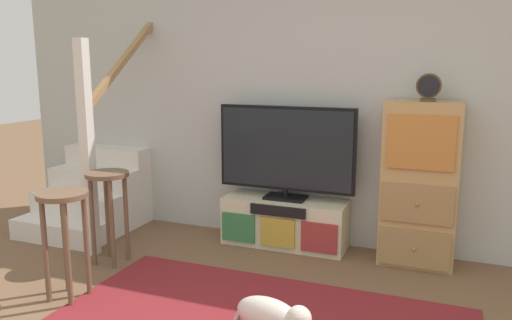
{
  "coord_description": "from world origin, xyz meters",
  "views": [
    {
      "loc": [
        1.05,
        -1.92,
        1.62
      ],
      "look_at": [
        -0.47,
        1.94,
        0.81
      ],
      "focal_mm": 35.71,
      "sensor_mm": 36.0,
      "label": 1
    }
  ],
  "objects_px": {
    "media_console": "(284,223)",
    "bar_stool_near": "(64,221)",
    "television": "(286,150)",
    "side_cabinet": "(420,185)",
    "bar_stool_far": "(108,196)",
    "desk_clock": "(429,87)",
    "dog": "(272,316)"
  },
  "relations": [
    {
      "from": "television",
      "to": "desk_clock",
      "type": "xyz_separation_m",
      "value": [
        1.14,
        -0.03,
        0.57
      ]
    },
    {
      "from": "bar_stool_far",
      "to": "dog",
      "type": "xyz_separation_m",
      "value": [
        1.6,
        -0.57,
        -0.44
      ]
    },
    {
      "from": "television",
      "to": "side_cabinet",
      "type": "bearing_deg",
      "value": -0.69
    },
    {
      "from": "bar_stool_far",
      "to": "television",
      "type": "bearing_deg",
      "value": 37.56
    },
    {
      "from": "television",
      "to": "dog",
      "type": "distance_m",
      "value": 1.71
    },
    {
      "from": "desk_clock",
      "to": "dog",
      "type": "xyz_separation_m",
      "value": [
        -0.73,
        -1.46,
        -1.31
      ]
    },
    {
      "from": "television",
      "to": "side_cabinet",
      "type": "relative_size",
      "value": 0.93
    },
    {
      "from": "media_console",
      "to": "bar_stool_near",
      "type": "height_order",
      "value": "bar_stool_near"
    },
    {
      "from": "side_cabinet",
      "to": "desk_clock",
      "type": "distance_m",
      "value": 0.77
    },
    {
      "from": "television",
      "to": "dog",
      "type": "relative_size",
      "value": 2.27
    },
    {
      "from": "television",
      "to": "side_cabinet",
      "type": "height_order",
      "value": "side_cabinet"
    },
    {
      "from": "bar_stool_far",
      "to": "media_console",
      "type": "bearing_deg",
      "value": 36.83
    },
    {
      "from": "side_cabinet",
      "to": "bar_stool_near",
      "type": "distance_m",
      "value": 2.67
    },
    {
      "from": "desk_clock",
      "to": "bar_stool_near",
      "type": "height_order",
      "value": "desk_clock"
    },
    {
      "from": "media_console",
      "to": "dog",
      "type": "relative_size",
      "value": 2.04
    },
    {
      "from": "media_console",
      "to": "television",
      "type": "relative_size",
      "value": 0.9
    },
    {
      "from": "media_console",
      "to": "bar_stool_near",
      "type": "distance_m",
      "value": 1.89
    },
    {
      "from": "media_console",
      "to": "desk_clock",
      "type": "relative_size",
      "value": 5.15
    },
    {
      "from": "desk_clock",
      "to": "television",
      "type": "bearing_deg",
      "value": 178.57
    },
    {
      "from": "media_console",
      "to": "bar_stool_far",
      "type": "xyz_separation_m",
      "value": [
        -1.19,
        -0.89,
        0.35
      ]
    },
    {
      "from": "media_console",
      "to": "television",
      "type": "xyz_separation_m",
      "value": [
        -0.0,
        0.02,
        0.65
      ]
    },
    {
      "from": "bar_stool_near",
      "to": "bar_stool_far",
      "type": "xyz_separation_m",
      "value": [
        -0.13,
        0.64,
        -0.0
      ]
    },
    {
      "from": "desk_clock",
      "to": "dog",
      "type": "relative_size",
      "value": 0.4
    },
    {
      "from": "television",
      "to": "bar_stool_far",
      "type": "distance_m",
      "value": 1.53
    },
    {
      "from": "desk_clock",
      "to": "bar_stool_far",
      "type": "bearing_deg",
      "value": -159.21
    },
    {
      "from": "bar_stool_near",
      "to": "dog",
      "type": "relative_size",
      "value": 1.41
    },
    {
      "from": "desk_clock",
      "to": "bar_stool_near",
      "type": "bearing_deg",
      "value": -145.35
    },
    {
      "from": "media_console",
      "to": "dog",
      "type": "bearing_deg",
      "value": -74.26
    },
    {
      "from": "desk_clock",
      "to": "dog",
      "type": "height_order",
      "value": "desk_clock"
    },
    {
      "from": "television",
      "to": "media_console",
      "type": "bearing_deg",
      "value": -90.0
    },
    {
      "from": "media_console",
      "to": "desk_clock",
      "type": "distance_m",
      "value": 1.67
    },
    {
      "from": "dog",
      "to": "bar_stool_near",
      "type": "bearing_deg",
      "value": -177.37
    }
  ]
}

